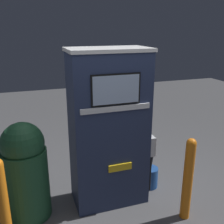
{
  "coord_description": "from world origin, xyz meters",
  "views": [
    {
      "loc": [
        -0.91,
        -2.57,
        2.17
      ],
      "look_at": [
        0.0,
        0.13,
        1.24
      ],
      "focal_mm": 42.0,
      "sensor_mm": 36.0,
      "label": 1
    }
  ],
  "objects_px": {
    "trash_bin": "(25,170)",
    "squeegee_bucket": "(149,177)",
    "safety_bollard_far": "(3,201)",
    "gas_pump": "(109,129)",
    "safety_bollard": "(188,178)"
  },
  "relations": [
    {
      "from": "safety_bollard",
      "to": "squeegee_bucket",
      "type": "height_order",
      "value": "safety_bollard"
    },
    {
      "from": "trash_bin",
      "to": "squeegee_bucket",
      "type": "height_order",
      "value": "trash_bin"
    },
    {
      "from": "trash_bin",
      "to": "safety_bollard_far",
      "type": "bearing_deg",
      "value": -122.3
    },
    {
      "from": "safety_bollard",
      "to": "trash_bin",
      "type": "xyz_separation_m",
      "value": [
        -1.75,
        0.64,
        0.07
      ]
    },
    {
      "from": "safety_bollard",
      "to": "squeegee_bucket",
      "type": "distance_m",
      "value": 0.82
    },
    {
      "from": "trash_bin",
      "to": "safety_bollard",
      "type": "bearing_deg",
      "value": -20.08
    },
    {
      "from": "squeegee_bucket",
      "to": "gas_pump",
      "type": "bearing_deg",
      "value": -173.58
    },
    {
      "from": "squeegee_bucket",
      "to": "safety_bollard_far",
      "type": "bearing_deg",
      "value": -166.64
    },
    {
      "from": "safety_bollard_far",
      "to": "trash_bin",
      "type": "bearing_deg",
      "value": 57.7
    },
    {
      "from": "gas_pump",
      "to": "trash_bin",
      "type": "distance_m",
      "value": 1.08
    },
    {
      "from": "trash_bin",
      "to": "squeegee_bucket",
      "type": "relative_size",
      "value": 1.84
    },
    {
      "from": "safety_bollard",
      "to": "trash_bin",
      "type": "height_order",
      "value": "trash_bin"
    },
    {
      "from": "safety_bollard_far",
      "to": "squeegee_bucket",
      "type": "xyz_separation_m",
      "value": [
        1.87,
        0.44,
        -0.36
      ]
    },
    {
      "from": "gas_pump",
      "to": "safety_bollard_far",
      "type": "height_order",
      "value": "gas_pump"
    },
    {
      "from": "trash_bin",
      "to": "squeegee_bucket",
      "type": "distance_m",
      "value": 1.7
    }
  ]
}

